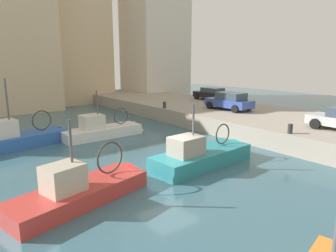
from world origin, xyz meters
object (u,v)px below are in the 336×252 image
at_px(parked_car_black, 211,94).
at_px(fishing_boat_white, 106,134).
at_px(fishing_boat_red, 88,195).
at_px(mooring_bollard_north, 164,105).
at_px(mooring_bollard_mid, 290,129).
at_px(parked_car_blue, 229,101).
at_px(fishing_boat_blue, 23,144).
at_px(fishing_boat_teal, 206,161).

bearing_deg(parked_car_black, fishing_boat_white, -166.77).
relative_size(fishing_boat_red, mooring_bollard_north, 11.98).
bearing_deg(mooring_bollard_mid, parked_car_black, 61.67).
bearing_deg(mooring_bollard_mid, parked_car_blue, 64.55).
distance_m(fishing_boat_white, fishing_boat_red, 10.07).
distance_m(fishing_boat_blue, parked_car_black, 19.34).
distance_m(fishing_boat_white, fishing_boat_blue, 5.40).
bearing_deg(parked_car_blue, fishing_boat_red, -157.48).
xyz_separation_m(fishing_boat_white, fishing_boat_red, (-5.09, -8.69, -0.01)).
height_order(fishing_boat_blue, mooring_bollard_north, fishing_boat_blue).
xyz_separation_m(fishing_boat_teal, parked_car_blue, (8.80, 6.23, 1.82)).
bearing_deg(parked_car_blue, mooring_bollard_north, 132.13).
height_order(fishing_boat_teal, mooring_bollard_mid, fishing_boat_teal).
height_order(fishing_boat_teal, fishing_boat_blue, fishing_boat_blue).
relative_size(fishing_boat_white, fishing_boat_red, 0.97).
relative_size(fishing_boat_red, mooring_bollard_mid, 11.98).
distance_m(parked_car_blue, mooring_bollard_mid, 8.72).
relative_size(fishing_boat_teal, fishing_boat_blue, 0.96).
bearing_deg(mooring_bollard_north, fishing_boat_red, -137.92).
bearing_deg(fishing_boat_red, fishing_boat_white, 59.65).
bearing_deg(fishing_boat_blue, mooring_bollard_north, 4.65).
bearing_deg(fishing_boat_red, mooring_bollard_mid, -7.26).
height_order(fishing_boat_red, fishing_boat_blue, fishing_boat_blue).
relative_size(fishing_boat_white, mooring_bollard_mid, 11.60).
bearing_deg(parked_car_blue, fishing_boat_teal, -144.72).
bearing_deg(fishing_boat_teal, parked_car_black, 43.78).
xyz_separation_m(parked_car_blue, mooring_bollard_north, (-3.74, 4.14, -0.47)).
xyz_separation_m(fishing_boat_blue, mooring_bollard_mid, (11.88, -11.03, 1.33)).
xyz_separation_m(fishing_boat_teal, fishing_boat_blue, (-6.83, 9.40, 0.02)).
distance_m(fishing_boat_teal, fishing_boat_red, 6.59).
xyz_separation_m(fishing_boat_blue, mooring_bollard_north, (11.88, 0.97, 1.33)).
height_order(fishing_boat_teal, fishing_boat_white, fishing_boat_white).
height_order(fishing_boat_red, parked_car_black, fishing_boat_red).
xyz_separation_m(fishing_boat_white, fishing_boat_blue, (-5.33, 0.86, -0.00)).
bearing_deg(fishing_boat_red, fishing_boat_teal, 1.33).
bearing_deg(parked_car_blue, parked_car_black, 57.84).
bearing_deg(parked_car_black, mooring_bollard_north, -168.91).
bearing_deg(parked_car_black, fishing_boat_teal, -136.22).
xyz_separation_m(fishing_boat_teal, parked_car_black, (12.29, 11.78, 1.75)).
distance_m(fishing_boat_red, parked_car_blue, 16.76).
distance_m(fishing_boat_red, mooring_bollard_north, 15.75).
relative_size(fishing_boat_teal, parked_car_black, 1.71).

